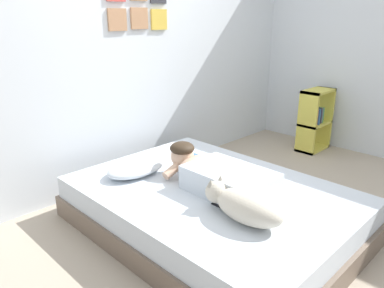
% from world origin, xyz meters
% --- Properties ---
extents(ground_plane, '(12.94, 12.94, 0.00)m').
position_xyz_m(ground_plane, '(0.00, 0.00, 0.00)').
color(ground_plane, tan).
extents(back_wall, '(4.47, 0.12, 2.50)m').
position_xyz_m(back_wall, '(-0.00, 1.45, 1.25)').
color(back_wall, silver).
rests_on(back_wall, ground).
extents(side_wall_right, '(0.10, 5.80, 2.50)m').
position_xyz_m(side_wall_right, '(2.28, 0.20, 1.25)').
color(side_wall_right, silver).
rests_on(side_wall_right, ground).
extents(bed, '(1.52, 2.10, 0.35)m').
position_xyz_m(bed, '(-0.32, 0.16, 0.17)').
color(bed, '#726051').
rests_on(bed, ground).
extents(pillow, '(0.52, 0.32, 0.11)m').
position_xyz_m(pillow, '(-0.56, 0.78, 0.40)').
color(pillow, silver).
rests_on(pillow, bed).
extents(person_lying, '(0.43, 0.92, 0.27)m').
position_xyz_m(person_lying, '(-0.29, 0.16, 0.45)').
color(person_lying, silver).
rests_on(person_lying, bed).
extents(dog, '(0.26, 0.57, 0.21)m').
position_xyz_m(dog, '(-0.52, -0.29, 0.45)').
color(dog, beige).
rests_on(dog, bed).
extents(coffee_cup, '(0.12, 0.09, 0.07)m').
position_xyz_m(coffee_cup, '(-0.06, 0.62, 0.38)').
color(coffee_cup, teal).
rests_on(coffee_cup, bed).
extents(cell_phone, '(0.07, 0.14, 0.01)m').
position_xyz_m(cell_phone, '(-0.48, -0.08, 0.35)').
color(cell_phone, black).
rests_on(cell_phone, bed).
extents(bookshelf, '(0.45, 0.24, 0.75)m').
position_xyz_m(bookshelf, '(1.92, 0.50, 0.39)').
color(bookshelf, '#D8CC4C').
rests_on(bookshelf, ground).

